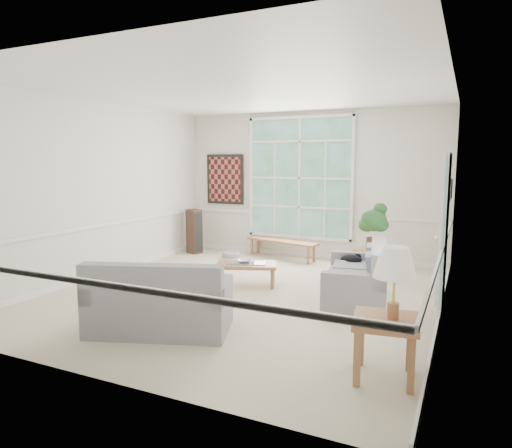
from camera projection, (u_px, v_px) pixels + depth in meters
The scene contains 24 objects.
floor at pixel (244, 294), 6.87m from camera, with size 5.50×6.00×0.01m, color beige.
ceiling at pixel (244, 89), 6.47m from camera, with size 5.50×6.00×0.02m, color white.
wall_back at pixel (309, 186), 9.36m from camera, with size 5.50×0.02×3.00m, color silver.
wall_front at pixel (90, 217), 3.98m from camera, with size 5.50×0.02×3.00m, color silver.
wall_left at pixel (101, 190), 7.83m from camera, with size 0.02×6.00×3.00m, color silver.
wall_right at pixel (447, 202), 5.52m from camera, with size 0.02×6.00×3.00m, color silver.
window_back at pixel (300, 178), 9.39m from camera, with size 2.30×0.08×2.40m, color white.
entry_door at pixel (444, 231), 6.13m from camera, with size 0.08×0.90×2.10m, color white.
door_sidelight at pixel (442, 230), 5.55m from camera, with size 0.08×0.26×1.90m, color white.
wall_art at pixel (225, 179), 10.13m from camera, with size 0.90×0.06×1.10m, color maroon.
wall_frame_near at pixel (450, 190), 7.10m from camera, with size 0.04×0.26×0.32m, color black.
wall_frame_far at pixel (451, 188), 7.46m from camera, with size 0.04×0.26×0.32m, color black.
loveseat_right at pixel (356, 273), 6.41m from camera, with size 0.81×1.57×0.85m, color gray.
loveseat_front at pixel (160, 295), 5.34m from camera, with size 1.60×0.83×0.87m, color gray.
coffee_table at pixel (247, 274), 7.35m from camera, with size 0.97×0.53×0.36m, color #99613C.
pewter_bowl at pixel (245, 261), 7.34m from camera, with size 0.27×0.27×0.07m, color #A2A2A7.
window_bench at pixel (282, 249), 9.42m from camera, with size 1.62×0.31×0.38m, color #99613C.
end_table at pixel (370, 262), 8.02m from camera, with size 0.47×0.47×0.47m, color #99613C.
houseplant at pixel (374, 226), 7.89m from camera, with size 0.48×0.48×0.82m, color #265426, non-canonical shape.
side_table at pixel (385, 348), 4.16m from camera, with size 0.57×0.57×0.58m, color #99613C.
table_lamp at pixel (394, 283), 4.05m from camera, with size 0.38×0.38×0.65m, color white, non-canonical shape.
pet_bed at pixel (231, 255), 9.53m from camera, with size 0.39×0.39×0.11m, color gray.
floor_speaker at pixel (194, 231), 9.93m from camera, with size 0.30×0.23×0.96m, color #382319.
cat at pixel (351, 259), 6.95m from camera, with size 0.33×0.23×0.16m, color black.
Camera 1 is at (2.99, -5.97, 1.97)m, focal length 32.00 mm.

